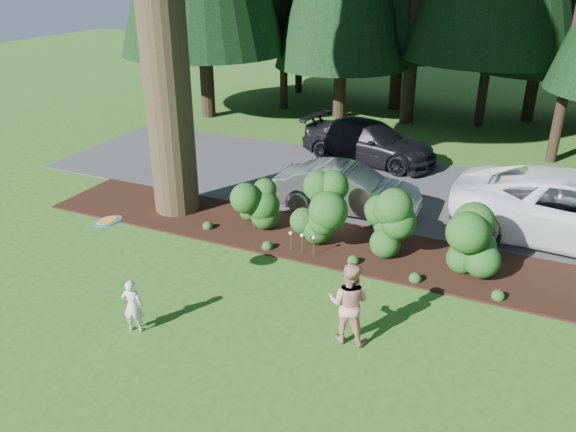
# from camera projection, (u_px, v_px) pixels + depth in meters

# --- Properties ---
(ground) EXTENTS (80.00, 80.00, 0.00)m
(ground) POSITION_uv_depth(u_px,v_px,m) (269.00, 308.00, 11.54)
(ground) COLOR #315217
(ground) RESTS_ON ground
(mulch_bed) EXTENTS (16.00, 2.50, 0.05)m
(mulch_bed) POSITION_uv_depth(u_px,v_px,m) (326.00, 241.00, 14.22)
(mulch_bed) COLOR black
(mulch_bed) RESTS_ON ground
(driveway) EXTENTS (22.00, 6.00, 0.03)m
(driveway) POSITION_uv_depth(u_px,v_px,m) (374.00, 186.00, 17.75)
(driveway) COLOR #38383A
(driveway) RESTS_ON ground
(shrub_row) EXTENTS (6.53, 1.60, 1.61)m
(shrub_row) POSITION_uv_depth(u_px,v_px,m) (355.00, 220.00, 13.51)
(shrub_row) COLOR #214615
(shrub_row) RESTS_ON ground
(lily_cluster) EXTENTS (0.69, 0.09, 0.57)m
(lily_cluster) POSITION_uv_depth(u_px,v_px,m) (302.00, 236.00, 13.44)
(lily_cluster) COLOR #214615
(lily_cluster) RESTS_ON ground
(car_silver_wagon) EXTENTS (4.09, 1.56, 1.33)m
(car_silver_wagon) POSITION_uv_depth(u_px,v_px,m) (347.00, 189.00, 15.67)
(car_silver_wagon) COLOR #B7B7BC
(car_silver_wagon) RESTS_ON driveway
(car_dark_suv) EXTENTS (5.14, 2.84, 1.41)m
(car_dark_suv) POSITION_uv_depth(u_px,v_px,m) (369.00, 141.00, 19.70)
(car_dark_suv) COLOR black
(car_dark_suv) RESTS_ON driveway
(child) EXTENTS (0.47, 0.37, 1.11)m
(child) POSITION_uv_depth(u_px,v_px,m) (133.00, 306.00, 10.61)
(child) COLOR silver
(child) RESTS_ON ground
(adult) EXTENTS (0.84, 0.68, 1.62)m
(adult) POSITION_uv_depth(u_px,v_px,m) (349.00, 303.00, 10.24)
(adult) COLOR red
(adult) RESTS_ON ground
(frisbee) EXTENTS (0.54, 0.55, 0.11)m
(frisbee) POSITION_uv_depth(u_px,v_px,m) (107.00, 221.00, 10.51)
(frisbee) COLOR #186C84
(frisbee) RESTS_ON ground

